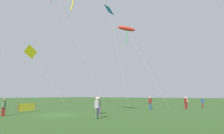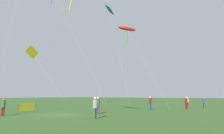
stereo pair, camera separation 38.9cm
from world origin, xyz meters
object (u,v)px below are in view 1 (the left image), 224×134
person_standing_5 (203,102)px  person_standing_6 (97,106)px  person_standing_0 (150,102)px  person_standing_4 (4,106)px  kite_flying_5 (127,29)px  person_standing_1 (186,102)px  event_banner (27,107)px  person_standing_3 (187,101)px  kite_flying_1 (31,52)px  kite_flying_2 (109,10)px  person_standing_2 (99,104)px

person_standing_5 → person_standing_6: bearing=-24.1°
person_standing_0 → person_standing_4: size_ratio=1.09×
person_standing_4 → kite_flying_5: kite_flying_5 is taller
person_standing_1 → event_banner: person_standing_1 is taller
person_standing_3 → person_standing_5: size_ratio=0.99×
person_standing_0 → person_standing_3: bearing=-13.0°
person_standing_0 → event_banner: bearing=139.4°
person_standing_5 → event_banner: bearing=-48.5°
person_standing_3 → kite_flying_1: (-27.06, -13.37, 9.87)m
kite_flying_2 → person_standing_1: bearing=4.2°
person_standing_3 → kite_flying_5: 16.51m
person_standing_1 → person_standing_6: size_ratio=0.96×
person_standing_0 → person_standing_1: (3.70, 4.51, -0.03)m
kite_flying_2 → kite_flying_5: kite_flying_2 is taller
kite_flying_1 → kite_flying_2: size_ratio=0.60×
kite_flying_2 → person_standing_6: bearing=-58.4°
kite_flying_1 → event_banner: kite_flying_1 is taller
person_standing_6 → kite_flying_1: 27.78m
kite_flying_5 → event_banner: size_ratio=5.47×
person_standing_1 → kite_flying_2: (-13.11, -0.97, 17.59)m
person_standing_3 → person_standing_2: bearing=135.8°
person_standing_0 → person_standing_3: person_standing_0 is taller
person_standing_6 → event_banner: 10.76m
person_standing_0 → person_standing_2: (-2.30, -8.62, -0.01)m
person_standing_5 → person_standing_6: (-5.42, -19.57, 0.11)m
person_standing_3 → kite_flying_5: size_ratio=0.12×
person_standing_1 → kite_flying_2: size_ratio=0.09×
person_standing_0 → kite_flying_2: size_ratio=0.09×
kite_flying_2 → event_banner: (-1.23, -15.26, -18.02)m
person_standing_3 → kite_flying_2: kite_flying_2 is taller
person_standing_2 → person_standing_3: bearing=-117.1°
person_standing_6 → kite_flying_1: (-24.50, 8.72, 9.75)m
kite_flying_5 → event_banner: kite_flying_5 is taller
person_standing_4 → person_standing_0: bearing=-169.4°
kite_flying_1 → kite_flying_2: kite_flying_2 is taller
kite_flying_5 → person_standing_0: bearing=-20.2°
person_standing_2 → person_standing_4: person_standing_2 is taller
person_standing_4 → kite_flying_1: 22.11m
kite_flying_5 → person_standing_1: bearing=19.2°
kite_flying_5 → person_standing_3: bearing=50.0°
person_standing_3 → person_standing_4: size_ratio=0.97×
person_standing_2 → person_standing_6: size_ratio=0.98×
kite_flying_1 → person_standing_5: bearing=19.9°
person_standing_1 → kite_flying_1: kite_flying_1 is taller
person_standing_0 → kite_flying_1: kite_flying_1 is taller
person_standing_1 → person_standing_0: bearing=48.4°
person_standing_2 → person_standing_5: (7.82, 16.25, -0.09)m
person_standing_6 → kite_flying_2: bearing=-153.5°
person_standing_4 → kite_flying_2: (-0.68, 18.85, 17.64)m
person_standing_1 → person_standing_2: person_standing_2 is taller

